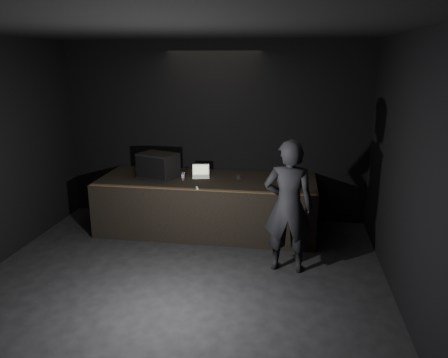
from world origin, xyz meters
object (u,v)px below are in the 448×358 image
object	(u,v)px
stage_riser	(207,204)
person	(288,206)
beer_can	(183,176)
stage_monitor	(158,165)
laptop	(201,174)

from	to	relation	value
stage_riser	person	world-z (taller)	person
stage_riser	beer_can	world-z (taller)	beer_can
stage_monitor	laptop	distance (m)	0.82
person	stage_monitor	bearing A→B (deg)	-25.94
stage_monitor	person	size ratio (longest dim) A/B	0.39
stage_riser	beer_can	distance (m)	0.73
stage_riser	stage_monitor	distance (m)	1.18
laptop	person	size ratio (longest dim) A/B	0.18
stage_monitor	person	xyz separation A→B (m)	(2.45, -1.38, -0.20)
stage_riser	laptop	distance (m)	0.59
stage_monitor	beer_can	xyz separation A→B (m)	(0.51, -0.11, -0.15)
stage_riser	laptop	size ratio (longest dim) A/B	10.84
stage_monitor	laptop	bearing A→B (deg)	32.04
stage_riser	stage_monitor	size ratio (longest dim) A/B	4.97
laptop	beer_can	size ratio (longest dim) A/B	2.49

